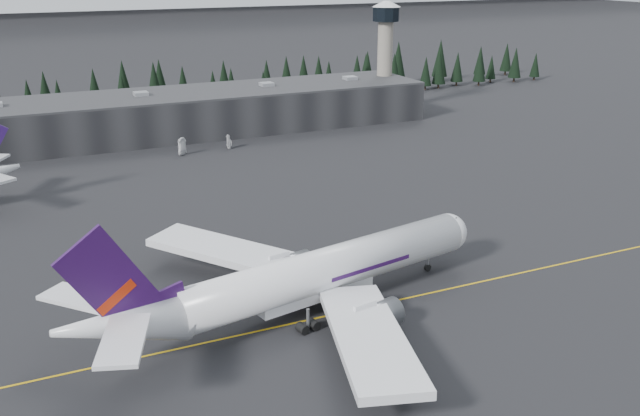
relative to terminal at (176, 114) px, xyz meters
name	(u,v)px	position (x,y,z in m)	size (l,w,h in m)	color
ground	(373,299)	(0.00, -125.00, -6.30)	(1400.00, 1400.00, 0.00)	black
taxiline	(379,304)	(0.00, -127.00, -6.29)	(400.00, 0.40, 0.02)	gold
terminal	(176,114)	(0.00, 0.00, 0.00)	(160.00, 30.00, 12.60)	black
control_tower	(385,44)	(75.00, 3.00, 17.11)	(10.00, 10.00, 37.70)	gray
treeline	(149,90)	(0.00, 37.00, 1.20)	(360.00, 20.00, 15.00)	black
jet_main	(297,279)	(-13.06, -124.79, -0.36)	(70.89, 64.83, 21.05)	white
gse_vehicle_a	(182,153)	(-5.05, -25.70, -5.60)	(2.31, 5.00, 1.39)	white
gse_vehicle_b	(229,146)	(9.00, -24.50, -5.60)	(1.65, 4.09, 1.40)	silver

